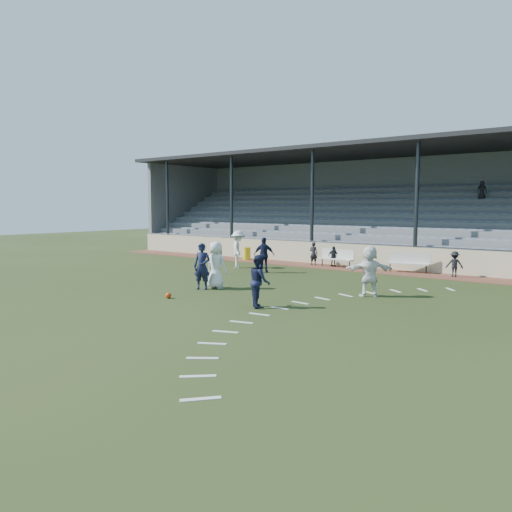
{
  "coord_description": "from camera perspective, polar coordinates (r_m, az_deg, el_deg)",
  "views": [
    {
      "loc": [
        11.79,
        -12.87,
        3.24
      ],
      "look_at": [
        0.0,
        2.5,
        1.3
      ],
      "focal_mm": 35.0,
      "sensor_mm": 36.0,
      "label": 1
    }
  ],
  "objects": [
    {
      "name": "player_navy_mid",
      "position": [
        16.02,
        0.41,
        -2.87
      ],
      "size": [
        1.04,
        1.04,
        1.69
      ],
      "primitive_type": "imported",
      "rotation": [
        0.0,
        0.0,
        2.37
      ],
      "color": "#131836",
      "rests_on": "ground"
    },
    {
      "name": "player_navy_wing",
      "position": [
        24.32,
        0.93,
        0.11
      ],
      "size": [
        1.09,
        0.85,
        1.73
      ],
      "primitive_type": "imported",
      "rotation": [
        0.0,
        0.0,
        3.64
      ],
      "color": "#131836",
      "rests_on": "ground"
    },
    {
      "name": "sub_right",
      "position": [
        24.49,
        21.73,
        -0.86
      ],
      "size": [
        0.87,
        0.71,
        1.17
      ],
      "primitive_type": "imported",
      "rotation": [
        0.0,
        0.0,
        3.57
      ],
      "color": "black",
      "rests_on": "cinder_track"
    },
    {
      "name": "bench_left",
      "position": [
        26.8,
        9.22,
        -0.05
      ],
      "size": [
        2.03,
        0.61,
        0.95
      ],
      "rotation": [
        0.0,
        0.0,
        -0.08
      ],
      "color": "silver",
      "rests_on": "cinder_track"
    },
    {
      "name": "football",
      "position": [
        17.9,
        -9.98,
        -4.46
      ],
      "size": [
        0.21,
        0.21,
        0.21
      ],
      "primitive_type": "sphere",
      "color": "#C6390B",
      "rests_on": "ground"
    },
    {
      "name": "grandstand",
      "position": [
        31.45,
        15.49,
        3.62
      ],
      "size": [
        34.6,
        9.0,
        6.61
      ],
      "color": "slate",
      "rests_on": "ground"
    },
    {
      "name": "penalty_arc",
      "position": [
        15.33,
        6.59,
        -6.5
      ],
      "size": [
        3.89,
        14.63,
        0.01
      ],
      "color": "silver",
      "rests_on": "ground"
    },
    {
      "name": "retaining_wall",
      "position": [
        27.25,
        11.66,
        0.04
      ],
      "size": [
        34.0,
        0.18,
        1.2
      ],
      "primitive_type": "cube",
      "color": "beige",
      "rests_on": "ground"
    },
    {
      "name": "trash_bin",
      "position": [
        30.13,
        -1.07,
        0.29
      ],
      "size": [
        0.47,
        0.47,
        0.75
      ],
      "primitive_type": "cylinder",
      "color": "yellow",
      "rests_on": "cinder_track"
    },
    {
      "name": "cinder_track",
      "position": [
        26.38,
        10.64,
        -1.42
      ],
      "size": [
        34.0,
        2.0,
        0.02
      ],
      "primitive_type": "cube",
      "color": "brown",
      "rests_on": "ground"
    },
    {
      "name": "player_white_lead",
      "position": [
        19.72,
        -4.59,
        -1.04
      ],
      "size": [
        0.98,
        0.71,
        1.85
      ],
      "primitive_type": "imported",
      "rotation": [
        0.0,
        0.0,
        3.28
      ],
      "color": "white",
      "rests_on": "ground"
    },
    {
      "name": "player_white_wing",
      "position": [
        26.26,
        -2.05,
        0.77
      ],
      "size": [
        1.35,
        1.45,
        1.96
      ],
      "primitive_type": "imported",
      "rotation": [
        0.0,
        0.0,
        2.22
      ],
      "color": "white",
      "rests_on": "ground"
    },
    {
      "name": "ground",
      "position": [
        17.75,
        -4.93,
        -4.82
      ],
      "size": [
        90.0,
        90.0,
        0.0
      ],
      "primitive_type": "plane",
      "color": "#253214",
      "rests_on": "ground"
    },
    {
      "name": "bench_right",
      "position": [
        25.46,
        17.08,
        -0.53
      ],
      "size": [
        2.04,
        0.86,
        0.95
      ],
      "rotation": [
        0.0,
        0.0,
        0.21
      ],
      "color": "silver",
      "rests_on": "cinder_track"
    },
    {
      "name": "sub_left_far",
      "position": [
        26.96,
        8.87,
        -0.05
      ],
      "size": [
        0.68,
        0.38,
        1.09
      ],
      "primitive_type": "imported",
      "rotation": [
        0.0,
        0.0,
        3.32
      ],
      "color": "black",
      "rests_on": "cinder_track"
    },
    {
      "name": "player_white_back",
      "position": [
        18.36,
        12.85,
        -1.68
      ],
      "size": [
        1.7,
        1.45,
        1.84
      ],
      "primitive_type": "imported",
      "rotation": [
        0.0,
        0.0,
        3.77
      ],
      "color": "white",
      "rests_on": "ground"
    },
    {
      "name": "player_navy_lead",
      "position": [
        19.5,
        -6.19,
        -1.19
      ],
      "size": [
        0.78,
        0.67,
        1.81
      ],
      "primitive_type": "imported",
      "rotation": [
        0.0,
        0.0,
        0.42
      ],
      "color": "#131836",
      "rests_on": "ground"
    },
    {
      "name": "sub_left_near",
      "position": [
        27.57,
        6.6,
        0.28
      ],
      "size": [
        0.49,
        0.35,
        1.25
      ],
      "primitive_type": "imported",
      "rotation": [
        0.0,
        0.0,
        3.24
      ],
      "color": "black",
      "rests_on": "cinder_track"
    }
  ]
}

